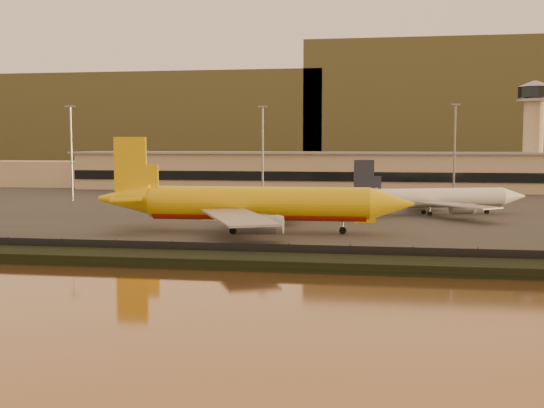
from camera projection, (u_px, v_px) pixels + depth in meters
The scene contains 12 objects.
ground at pixel (236, 246), 104.15m from camera, with size 900.00×900.00×0.00m, color black.
embankment at pixel (208, 260), 87.38m from camera, with size 320.00×7.00×1.40m, color black.
tarmac at pixel (305, 197), 197.54m from camera, with size 320.00×220.00×0.20m, color #2D2D2D.
perimeter_fence at pixel (215, 251), 91.26m from camera, with size 300.00×0.05×2.20m, color black.
terminal_building at pixel (273, 171), 229.35m from camera, with size 202.00×25.00×12.60m.
control_tower at pixel (534, 125), 219.83m from camera, with size 11.20×11.20×35.50m.
apron_light_masts at pixel (355, 143), 174.09m from camera, with size 152.20×12.20×25.40m.
distant_hills at pixel (316, 119), 438.93m from camera, with size 470.00×160.00×70.00m.
dhl_cargo_jet at pixel (253, 204), 117.98m from camera, with size 55.38×54.30×16.56m.
white_narrowbody_jet at pixel (437, 198), 147.56m from camera, with size 40.57×38.54×11.95m.
gse_vehicle_yellow at pixel (364, 218), 132.88m from camera, with size 4.06×1.83×1.83m, color #E3B80B.
gse_vehicle_white at pixel (211, 216), 137.29m from camera, with size 3.48×1.57×1.57m, color white.
Camera 1 is at (21.99, -100.95, 15.68)m, focal length 45.00 mm.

